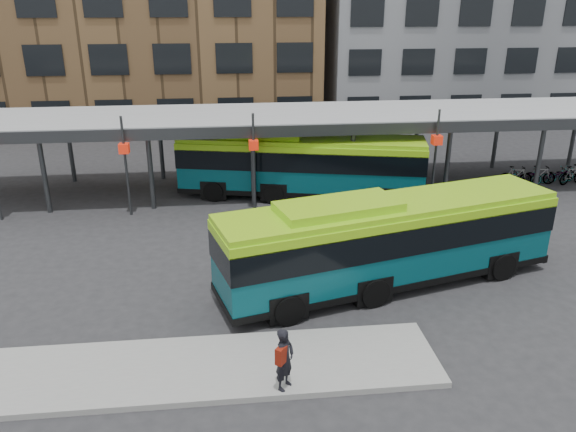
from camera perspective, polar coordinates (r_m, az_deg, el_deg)
The scene contains 7 objects.
ground at distance 19.50m, azimuth 7.21°, elevation -9.08°, with size 120.00×120.00×0.00m, color #28282B.
boarding_island at distance 16.53m, azimuth -9.81°, elevation -15.07°, with size 14.00×3.00×0.18m, color gray.
canopy at distance 30.07m, azimuth 1.82°, elevation 9.97°, with size 40.00×6.53×4.80m.
bus_front at distance 20.30m, azimuth 10.15°, elevation -2.31°, with size 12.75×5.80×3.44m.
bus_rear at distance 29.17m, azimuth 1.21°, elevation 5.37°, with size 12.84×5.46×3.46m.
pedestrian at distance 15.00m, azimuth -0.35°, elevation -14.32°, with size 0.72×0.76×1.75m.
bike_rack at distance 34.83m, azimuth 24.87°, elevation 3.77°, with size 7.41×1.48×1.08m.
Camera 1 is at (-4.24, -16.31, 9.81)m, focal length 35.00 mm.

